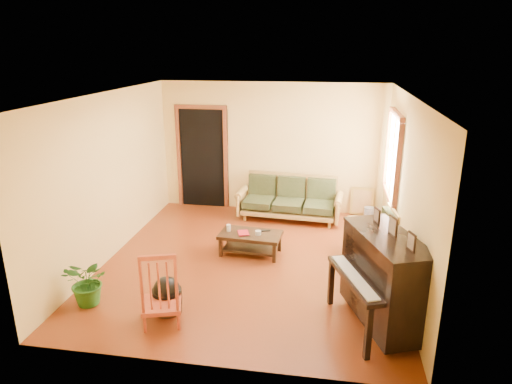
% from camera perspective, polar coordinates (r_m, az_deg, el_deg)
% --- Properties ---
extents(floor, '(5.00, 5.00, 0.00)m').
position_cam_1_polar(floor, '(7.30, -0.68, -8.70)').
color(floor, '#571F0B').
rests_on(floor, ground).
extents(doorway, '(1.08, 0.16, 2.05)m').
position_cam_1_polar(doorway, '(9.55, -6.73, 4.17)').
color(doorway, black).
rests_on(doorway, floor).
extents(window, '(0.12, 1.36, 1.46)m').
position_cam_1_polar(window, '(8.00, 16.79, 4.35)').
color(window, white).
rests_on(window, right_wall).
extents(sofa, '(2.03, 0.97, 0.85)m').
position_cam_1_polar(sofa, '(8.89, 4.16, -0.82)').
color(sofa, '#A17A3B').
rests_on(sofa, floor).
extents(coffee_table, '(1.03, 0.62, 0.36)m').
position_cam_1_polar(coffee_table, '(7.49, -0.69, -6.45)').
color(coffee_table, black).
rests_on(coffee_table, floor).
extents(armchair, '(0.87, 0.91, 0.82)m').
position_cam_1_polar(armchair, '(7.54, 14.12, -4.95)').
color(armchair, '#A17A3B').
rests_on(armchair, floor).
extents(piano, '(1.21, 1.53, 1.18)m').
position_cam_1_polar(piano, '(5.73, 15.72, -10.71)').
color(piano, black).
rests_on(piano, floor).
extents(footstool, '(0.47, 0.47, 0.36)m').
position_cam_1_polar(footstool, '(6.08, -11.04, -12.98)').
color(footstool, black).
rests_on(footstool, floor).
extents(red_chair, '(0.59, 0.62, 0.99)m').
position_cam_1_polar(red_chair, '(5.74, -11.83, -11.42)').
color(red_chair, maroon).
rests_on(red_chair, floor).
extents(leaning_frame, '(0.46, 0.17, 0.59)m').
position_cam_1_polar(leaning_frame, '(9.35, 13.11, -1.14)').
color(leaning_frame, '#B1903B').
rests_on(leaning_frame, floor).
extents(ceramic_crock, '(0.21, 0.21, 0.25)m').
position_cam_1_polar(ceramic_crock, '(9.21, 13.95, -2.62)').
color(ceramic_crock, '#365CA4').
rests_on(ceramic_crock, floor).
extents(potted_plant, '(0.70, 0.64, 0.65)m').
position_cam_1_polar(potted_plant, '(6.44, -20.18, -10.50)').
color(potted_plant, '#215518').
rests_on(potted_plant, floor).
extents(book, '(0.23, 0.27, 0.02)m').
position_cam_1_polar(book, '(7.39, -2.26, -5.19)').
color(book, '#A31521').
rests_on(book, coffee_table).
extents(candle, '(0.07, 0.07, 0.12)m').
position_cam_1_polar(candle, '(7.49, -3.45, -4.50)').
color(candle, white).
rests_on(candle, coffee_table).
extents(glass_jar, '(0.13, 0.13, 0.06)m').
position_cam_1_polar(glass_jar, '(7.36, 0.26, -5.11)').
color(glass_jar, silver).
rests_on(glass_jar, coffee_table).
extents(remote, '(0.17, 0.09, 0.02)m').
position_cam_1_polar(remote, '(7.50, 1.17, -4.85)').
color(remote, black).
rests_on(remote, coffee_table).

